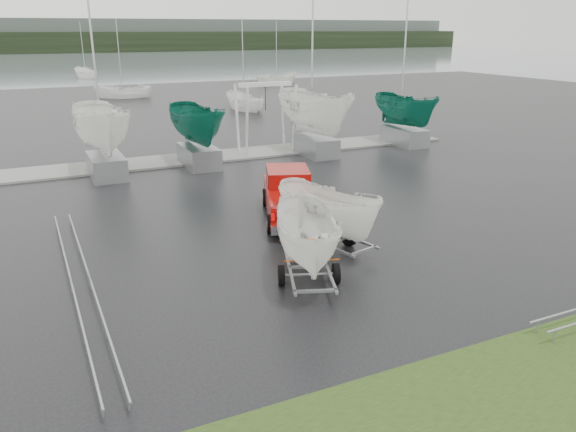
{
  "coord_description": "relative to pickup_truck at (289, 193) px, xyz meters",
  "views": [
    {
      "loc": [
        -9.88,
        -17.58,
        7.09
      ],
      "look_at": [
        -2.37,
        -1.72,
        1.2
      ],
      "focal_mm": 35.0,
      "sensor_mm": 36.0,
      "label": 1
    }
  ],
  "objects": [
    {
      "name": "ground_plane",
      "position": [
        0.77,
        -1.54,
        -0.92
      ],
      "size": [
        120.0,
        120.0,
        0.0
      ],
      "primitive_type": "plane",
      "color": "black",
      "rests_on": "ground"
    },
    {
      "name": "lake",
      "position": [
        0.77,
        98.46,
        -0.93
      ],
      "size": [
        300.0,
        300.0,
        0.0
      ],
      "primitive_type": "plane",
      "color": "slate",
      "rests_on": "ground"
    },
    {
      "name": "grass_verge",
      "position": [
        0.77,
        -12.54,
        -0.91
      ],
      "size": [
        40.0,
        40.0,
        0.0
      ],
      "primitive_type": "plane",
      "color": "#203414",
      "rests_on": "ground"
    },
    {
      "name": "dock",
      "position": [
        0.77,
        11.46,
        -0.87
      ],
      "size": [
        30.0,
        3.0,
        0.12
      ],
      "primitive_type": "cube",
      "color": "gray",
      "rests_on": "ground"
    },
    {
      "name": "treeline",
      "position": [
        0.77,
        168.46,
        2.08
      ],
      "size": [
        300.0,
        8.0,
        6.0
      ],
      "primitive_type": "cube",
      "color": "black",
      "rests_on": "ground"
    },
    {
      "name": "far_hill",
      "position": [
        0.77,
        176.46,
        4.08
      ],
      "size": [
        300.0,
        6.0,
        10.0
      ],
      "primitive_type": "cube",
      "color": "#4C5651",
      "rests_on": "ground"
    },
    {
      "name": "pickup_truck",
      "position": [
        0.0,
        0.0,
        0.0
      ],
      "size": [
        3.52,
        5.59,
        1.76
      ],
      "rotation": [
        0.0,
        0.0,
        -0.35
      ],
      "color": "#8D0A07",
      "rests_on": "ground"
    },
    {
      "name": "trailer_hitched",
      "position": [
        -2.12,
        -5.74,
        1.86
      ],
      "size": [
        2.35,
        3.79,
        5.14
      ],
      "rotation": [
        0.0,
        0.0,
        -0.35
      ],
      "color": "#909398",
      "rests_on": "ground"
    },
    {
      "name": "trailer_parked",
      "position": [
        -0.38,
        -3.82,
        1.81
      ],
      "size": [
        2.08,
        3.78,
        5.03
      ],
      "rotation": [
        0.0,
        0.0,
        0.24
      ],
      "color": "#909398",
      "rests_on": "ground"
    },
    {
      "name": "boat_hoist",
      "position": [
        3.92,
        11.46,
        1.75
      ],
      "size": [
        3.3,
        2.18,
        4.12
      ],
      "color": "silver",
      "rests_on": "ground"
    },
    {
      "name": "keelboat_0",
      "position": [
        -5.6,
        9.46,
        3.16
      ],
      "size": [
        2.56,
        3.2,
        10.74
      ],
      "color": "#909398",
      "rests_on": "ground"
    },
    {
      "name": "keelboat_1",
      "position": [
        -0.78,
        9.66,
        2.63
      ],
      "size": [
        2.25,
        3.2,
        7.08
      ],
      "color": "#909398",
      "rests_on": "ground"
    },
    {
      "name": "keelboat_2",
      "position": [
        6.18,
        9.46,
        3.42
      ],
      "size": [
        2.72,
        3.2,
        10.9
      ],
      "color": "#909398",
      "rests_on": "ground"
    },
    {
      "name": "keelboat_3",
      "position": [
        12.76,
        9.76,
        2.47
      ],
      "size": [
        2.15,
        3.2,
        10.32
      ],
      "color": "#909398",
      "rests_on": "ground"
    },
    {
      "name": "mast_rack_0",
      "position": [
        -8.23,
        -0.54,
        -0.57
      ],
      "size": [
        0.56,
        6.5,
        0.06
      ],
      "rotation": [
        0.0,
        0.0,
        1.57
      ],
      "color": "#909398",
      "rests_on": "ground"
    },
    {
      "name": "mast_rack_1",
      "position": [
        -8.23,
        -6.54,
        -0.57
      ],
      "size": [
        0.56,
        6.5,
        0.06
      ],
      "rotation": [
        0.0,
        0.0,
        1.57
      ],
      "color": "#909398",
      "rests_on": "ground"
    },
    {
      "name": "moored_boat_1",
      "position": [
        0.98,
        43.45,
        -0.91
      ],
      "size": [
        2.92,
        2.88,
        11.05
      ],
      "rotation": [
        0.0,
        0.0,
        4.42
      ],
      "color": "white",
      "rests_on": "ground"
    },
    {
      "name": "moored_boat_2",
      "position": [
        9.42,
        29.4,
        -0.91
      ],
      "size": [
        2.41,
        2.47,
        11.09
      ],
      "rotation": [
        0.0,
        0.0,
        3.18
      ],
      "color": "white",
      "rests_on": "ground"
    },
    {
      "name": "moored_boat_3",
      "position": [
        22.49,
        51.16,
        -0.91
      ],
      "size": [
        2.36,
        2.3,
        10.96
      ],
      "rotation": [
        0.0,
        0.0,
        1.6
      ],
      "color": "white",
      "rests_on": "ground"
    },
    {
      "name": "moored_boat_5",
      "position": [
        0.3,
        70.84,
        -0.91
      ],
      "size": [
        2.79,
        2.84,
        11.23
      ],
      "rotation": [
        0.0,
        0.0,
        3.3
      ],
      "color": "white",
      "rests_on": "ground"
    }
  ]
}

